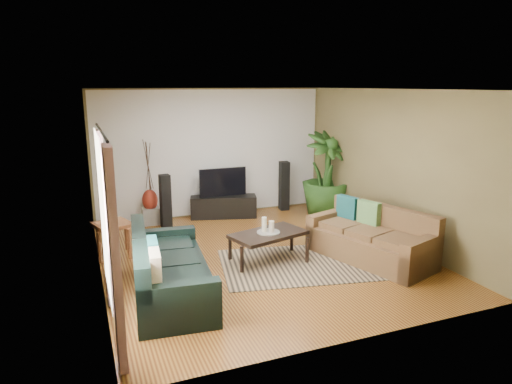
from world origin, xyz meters
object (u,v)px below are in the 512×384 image
vase (150,200)px  speaker_left (166,201)px  television (223,182)px  side_table (113,239)px  coffee_table (268,247)px  tv_stand (223,207)px  speaker_right (284,186)px  sofa_left (171,264)px  pedestal (151,216)px  sofa_right (370,235)px  potted_plant (326,174)px

vase → speaker_left: bearing=-55.3°
television → side_table: 2.87m
coffee_table → tv_stand: 2.67m
coffee_table → speaker_left: size_ratio=1.11×
television → speaker_right: bearing=2.4°
sofa_left → coffee_table: sofa_left is taller
pedestal → television: bearing=-2.3°
television → vase: bearing=177.7°
speaker_right → pedestal: (-2.98, 0.00, -0.38)m
coffee_table → sofa_left: bearing=-176.6°
television → speaker_right: 1.47m
sofa_right → coffee_table: size_ratio=1.69×
speaker_right → side_table: 4.16m
tv_stand → vase: 1.55m
sofa_right → vase: bearing=-155.8°
sofa_right → pedestal: bearing=-155.8°
sofa_left → vase: 3.35m
potted_plant → tv_stand: bearing=162.0°
tv_stand → speaker_right: bearing=18.7°
speaker_left → vase: 0.44m
tv_stand → television: size_ratio=1.36×
coffee_table → side_table: (-2.29, 1.16, 0.04)m
sofa_left → potted_plant: size_ratio=1.23×
speaker_right → side_table: speaker_right is taller
sofa_left → speaker_left: (0.49, 2.98, 0.11)m
sofa_left → sofa_right: same height
coffee_table → side_table: side_table is taller
tv_stand → speaker_right: size_ratio=1.26×
speaker_right → potted_plant: 1.04m
speaker_left → speaker_right: speaker_right is taller
television → sofa_left: bearing=-118.3°
speaker_left → tv_stand: bearing=6.9°
tv_stand → pedestal: 1.53m
speaker_left → side_table: 1.67m
television → side_table: television is taller
tv_stand → vase: size_ratio=3.18×
potted_plant → side_table: size_ratio=3.17×
pedestal → side_table: 1.81m
television → pedestal: (-1.53, 0.06, -0.59)m
sofa_left → pedestal: size_ratio=6.53×
pedestal → speaker_left: bearing=-55.3°
sofa_right → potted_plant: 2.64m
potted_plant → pedestal: size_ratio=5.31×
sofa_left → vase: (0.24, 3.34, 0.07)m
coffee_table → pedestal: (-1.44, 2.75, -0.07)m
sofa_left → speaker_left: bearing=-3.7°
coffee_table → tv_stand: bearing=72.1°
television → side_table: bearing=-147.1°
speaker_right → potted_plant: size_ratio=0.61×
pedestal → vase: bearing=0.0°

